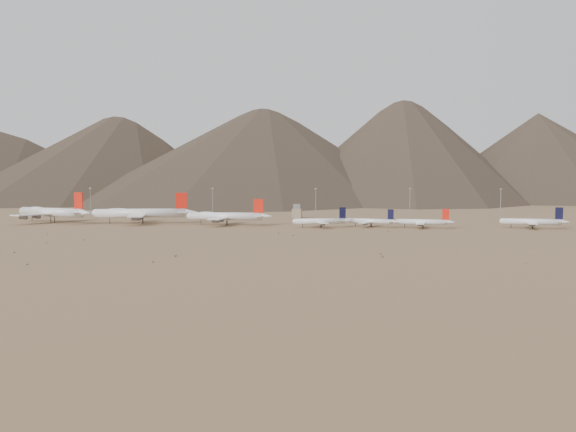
% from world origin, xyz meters
% --- Properties ---
extents(ground, '(3000.00, 3000.00, 0.00)m').
position_xyz_m(ground, '(0.00, 0.00, 0.00)').
color(ground, '#A07953').
rests_on(ground, ground).
extents(mountain_ridge, '(4400.00, 1000.00, 300.00)m').
position_xyz_m(mountain_ridge, '(0.00, 900.00, 150.00)').
color(mountain_ridge, '#4D3C2E').
rests_on(mountain_ridge, ground).
extents(widebody_west, '(74.95, 59.91, 23.35)m').
position_xyz_m(widebody_west, '(-146.37, 36.99, 8.05)').
color(widebody_west, white).
rests_on(widebody_west, ground).
extents(widebody_centre, '(74.28, 59.06, 22.87)m').
position_xyz_m(widebody_centre, '(-75.39, 39.28, 7.88)').
color(widebody_centre, white).
rests_on(widebody_centre, ground).
extents(widebody_east, '(63.55, 48.77, 18.87)m').
position_xyz_m(widebody_east, '(-9.10, 33.33, 6.50)').
color(widebody_east, white).
rests_on(widebody_east, ground).
extents(narrowbody_a, '(39.44, 29.52, 13.65)m').
position_xyz_m(narrowbody_a, '(60.54, 22.85, 4.43)').
color(narrowbody_a, white).
rests_on(narrowbody_a, ground).
extents(narrowbody_b, '(36.15, 27.11, 12.56)m').
position_xyz_m(narrowbody_b, '(93.97, 32.51, 4.08)').
color(narrowbody_b, white).
rests_on(narrowbody_b, ground).
extents(narrowbody_c, '(39.32, 28.57, 13.03)m').
position_xyz_m(narrowbody_c, '(128.40, 28.44, 4.23)').
color(narrowbody_c, white).
rests_on(narrowbody_c, ground).
extents(narrowbody_d, '(43.21, 31.35, 14.30)m').
position_xyz_m(narrowbody_d, '(199.75, 36.32, 4.64)').
color(narrowbody_d, white).
rests_on(narrowbody_d, ground).
extents(control_tower, '(8.00, 8.00, 12.00)m').
position_xyz_m(control_tower, '(30.00, 120.00, 5.32)').
color(control_tower, gray).
rests_on(control_tower, ground).
extents(mast_far_west, '(2.00, 0.60, 25.70)m').
position_xyz_m(mast_far_west, '(-163.80, 127.77, 14.20)').
color(mast_far_west, gray).
rests_on(mast_far_west, ground).
extents(mast_west, '(2.00, 0.60, 25.70)m').
position_xyz_m(mast_west, '(-47.81, 130.24, 14.20)').
color(mast_west, gray).
rests_on(mast_west, ground).
extents(mast_centre, '(2.00, 0.60, 25.70)m').
position_xyz_m(mast_centre, '(46.51, 115.21, 14.20)').
color(mast_centre, gray).
rests_on(mast_centre, ground).
extents(mast_east, '(2.00, 0.60, 25.70)m').
position_xyz_m(mast_east, '(125.63, 140.86, 14.20)').
color(mast_east, gray).
rests_on(mast_east, ground).
extents(mast_far_east, '(2.00, 0.60, 25.70)m').
position_xyz_m(mast_far_east, '(196.21, 119.38, 14.20)').
color(mast_far_east, gray).
rests_on(mast_far_east, ground).
extents(desert_scrub, '(439.43, 167.72, 0.93)m').
position_xyz_m(desert_scrub, '(7.35, -107.66, 0.32)').
color(desert_scrub, olive).
rests_on(desert_scrub, ground).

